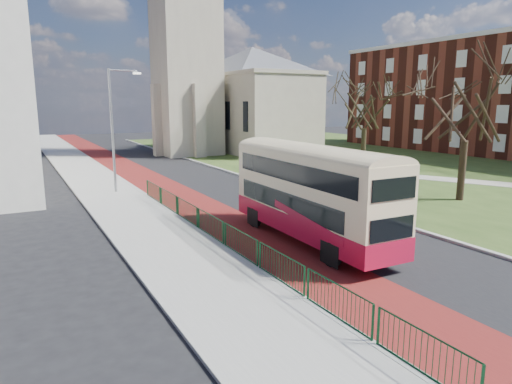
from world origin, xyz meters
TOP-DOWN VIEW (x-y plane):
  - ground at (0.00, 0.00)m, footprint 160.00×160.00m
  - road_carriageway at (1.50, 20.00)m, footprint 9.00×120.00m
  - bus_lane at (-1.20, 20.00)m, footprint 3.40×120.00m
  - pavement_west at (-5.00, 20.00)m, footprint 4.00×120.00m
  - kerb_west at (-3.00, 20.00)m, footprint 0.25×120.00m
  - kerb_east at (6.10, 22.00)m, footprint 0.25×80.00m
  - grass_green at (26.00, 22.00)m, footprint 40.00×80.00m
  - footpath at (20.00, 10.00)m, footprint 18.84×32.82m
  - pedestrian_railing at (-2.95, 4.00)m, footprint 0.07×24.00m
  - gothic_church at (12.56, 38.00)m, footprint 16.38×18.00m
  - brick_terrace at (40.00, 20.00)m, footprint 10.30×44.30m
  - streetlamp at (-4.35, 18.00)m, footprint 2.13×0.18m
  - bus at (0.70, 2.92)m, footprint 2.43×9.79m
  - winter_tree_near at (13.84, 5.52)m, footprint 7.32×7.32m
  - winter_tree_far at (19.63, 21.00)m, footprint 7.23×7.23m
  - litter_bin at (11.46, 7.98)m, footprint 0.73×0.73m

SIDE VIEW (x-z plane):
  - ground at x=0.00m, z-range 0.00..0.00m
  - road_carriageway at x=1.50m, z-range 0.00..0.01m
  - bus_lane at x=-1.20m, z-range 0.00..0.01m
  - grass_green at x=26.00m, z-range 0.00..0.04m
  - footpath at x=20.00m, z-range 0.04..0.07m
  - pavement_west at x=-5.00m, z-range 0.00..0.12m
  - kerb_west at x=-3.00m, z-range 0.00..0.13m
  - kerb_east at x=6.10m, z-range 0.00..0.13m
  - pedestrian_railing at x=-2.95m, z-range -0.01..1.11m
  - litter_bin at x=11.46m, z-range 0.04..1.08m
  - bus at x=0.70m, z-range 0.29..4.36m
  - streetlamp at x=-4.35m, z-range 0.59..8.59m
  - winter_tree_far at x=19.63m, z-range 1.78..10.82m
  - winter_tree_near at x=13.84m, z-range 1.87..11.34m
  - brick_terrace at x=40.00m, z-range 0.01..13.51m
  - gothic_church at x=12.56m, z-range -6.87..33.13m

